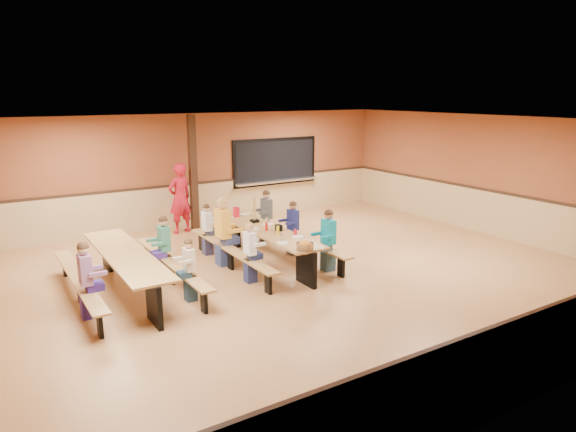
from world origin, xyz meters
TOP-DOWN VIEW (x-y plane):
  - ground at (0.00, 0.00)m, footprint 12.00×12.00m
  - room_envelope at (0.00, 0.00)m, footprint 12.04×10.04m
  - kitchen_pass_through at (2.60, 4.96)m, footprint 2.78×0.28m
  - structural_post at (-0.20, 4.40)m, footprint 0.18×0.18m
  - cafeteria_table_main at (0.05, 1.07)m, footprint 1.91×3.70m
  - cafeteria_table_second at (-2.90, 0.92)m, footprint 1.91×3.70m
  - seated_child_white_left at (-0.77, 0.21)m, footprint 0.34×0.28m
  - seated_adult_yellow at (-0.77, 1.40)m, footprint 0.47×0.39m
  - seated_child_grey_left at (-0.77, 2.25)m, footprint 0.33×0.27m
  - seated_child_teal_right at (0.88, -0.04)m, footprint 0.39×0.32m
  - seated_child_navy_right at (0.88, 1.29)m, footprint 0.36×0.29m
  - seated_child_char_right at (0.88, 2.48)m, footprint 0.38×0.31m
  - seated_child_purple_sec at (-3.73, 0.17)m, footprint 0.39×0.32m
  - seated_child_green_sec at (-2.08, 1.27)m, footprint 0.38×0.31m
  - seated_child_tan_sec at (-2.08, -0.04)m, footprint 0.32×0.26m
  - standing_woman at (-0.62, 4.32)m, footprint 0.74×0.58m
  - punch_pitcher at (0.02, 2.37)m, footprint 0.16×0.16m
  - chip_bowl at (-0.05, -0.58)m, footprint 0.32×0.32m
  - napkin_dispenser at (0.21, 0.79)m, footprint 0.10×0.14m
  - condiment_mustard at (0.05, 0.56)m, footprint 0.06×0.06m
  - condiment_ketchup at (0.00, 0.94)m, footprint 0.06×0.06m
  - table_paddle at (0.13, 1.69)m, footprint 0.16×0.16m
  - place_settings at (0.05, 1.07)m, footprint 0.65×3.30m

SIDE VIEW (x-z plane):
  - ground at x=0.00m, z-range 0.00..0.00m
  - cafeteria_table_main at x=0.05m, z-range 0.16..0.90m
  - cafeteria_table_second at x=-2.90m, z-range 0.16..0.90m
  - seated_child_tan_sec at x=-2.08m, z-range 0.00..1.10m
  - seated_child_grey_left at x=-0.77m, z-range 0.00..1.14m
  - seated_child_white_left at x=-0.77m, z-range 0.00..1.15m
  - seated_child_navy_right at x=0.88m, z-range 0.00..1.18m
  - seated_child_green_sec at x=-2.08m, z-range 0.00..1.23m
  - seated_child_char_right at x=0.88m, z-range 0.00..1.24m
  - seated_child_purple_sec at x=-3.73m, z-range 0.00..1.25m
  - seated_child_teal_right at x=0.88m, z-range 0.00..1.25m
  - room_envelope at x=0.00m, z-range -0.82..2.20m
  - seated_adult_yellow at x=-0.77m, z-range 0.00..1.43m
  - place_settings at x=0.05m, z-range 0.74..0.85m
  - napkin_dispenser at x=0.21m, z-range 0.74..0.87m
  - chip_bowl at x=-0.05m, z-range 0.74..0.89m
  - condiment_mustard at x=0.05m, z-range 0.74..0.91m
  - condiment_ketchup at x=0.00m, z-range 0.74..0.91m
  - punch_pitcher at x=0.02m, z-range 0.74..0.96m
  - table_paddle at x=0.13m, z-range 0.60..1.16m
  - standing_woman at x=-0.62m, z-range 0.00..1.80m
  - kitchen_pass_through at x=2.60m, z-range 0.80..2.18m
  - structural_post at x=-0.20m, z-range 0.00..3.00m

